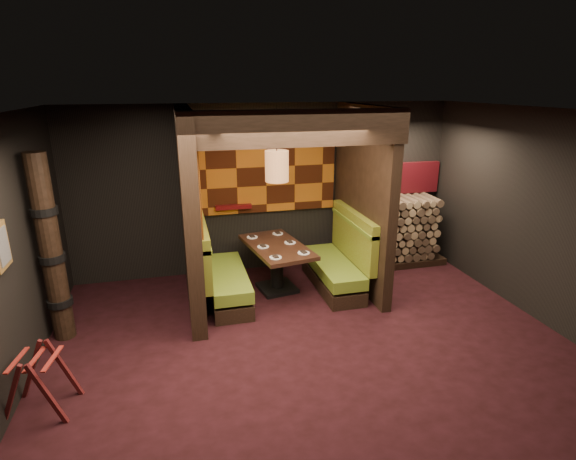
# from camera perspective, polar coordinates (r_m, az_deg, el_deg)

# --- Properties ---
(floor) EXTENTS (6.50, 5.50, 0.02)m
(floor) POSITION_cam_1_polar(r_m,az_deg,el_deg) (5.78, 3.29, -15.00)
(floor) COLOR black
(floor) RESTS_ON ground
(ceiling) EXTENTS (6.50, 5.50, 0.02)m
(ceiling) POSITION_cam_1_polar(r_m,az_deg,el_deg) (4.85, 3.92, 14.73)
(ceiling) COLOR black
(ceiling) RESTS_ON ground
(wall_back) EXTENTS (6.50, 0.02, 2.85)m
(wall_back) POSITION_cam_1_polar(r_m,az_deg,el_deg) (7.71, -2.69, 5.23)
(wall_back) COLOR black
(wall_back) RESTS_ON ground
(wall_front) EXTENTS (6.50, 0.02, 2.85)m
(wall_front) POSITION_cam_1_polar(r_m,az_deg,el_deg) (2.93, 21.20, -19.21)
(wall_front) COLOR black
(wall_front) RESTS_ON ground
(wall_right) EXTENTS (0.02, 5.50, 2.85)m
(wall_right) POSITION_cam_1_polar(r_m,az_deg,el_deg) (6.84, 30.59, 1.00)
(wall_right) COLOR black
(wall_right) RESTS_ON ground
(partition_left) EXTENTS (0.20, 2.20, 2.85)m
(partition_left) POSITION_cam_1_polar(r_m,az_deg,el_deg) (6.48, -12.43, 2.33)
(partition_left) COLOR black
(partition_left) RESTS_ON floor
(partition_right) EXTENTS (0.15, 2.10, 2.85)m
(partition_right) POSITION_cam_1_polar(r_m,az_deg,el_deg) (7.11, 9.43, 3.89)
(partition_right) COLOR black
(partition_right) RESTS_ON floor
(header_beam) EXTENTS (2.85, 0.18, 0.44)m
(header_beam) POSITION_cam_1_polar(r_m,az_deg,el_deg) (5.53, 1.32, 12.79)
(header_beam) COLOR black
(header_beam) RESTS_ON partition_left
(tapa_back_panel) EXTENTS (2.40, 0.06, 1.55)m
(tapa_back_panel) POSITION_cam_1_polar(r_m,az_deg,el_deg) (7.57, -2.84, 8.05)
(tapa_back_panel) COLOR #AF5B15
(tapa_back_panel) RESTS_ON wall_back
(tapa_side_panel) EXTENTS (0.04, 1.85, 1.45)m
(tapa_side_panel) POSITION_cam_1_polar(r_m,az_deg,el_deg) (6.56, -11.70, 6.38)
(tapa_side_panel) COLOR #AF5B15
(tapa_side_panel) RESTS_ON partition_left
(lacquer_shelf) EXTENTS (0.60, 0.12, 0.07)m
(lacquer_shelf) POSITION_cam_1_polar(r_m,az_deg,el_deg) (7.56, -6.95, 2.96)
(lacquer_shelf) COLOR #540B0D
(lacquer_shelf) RESTS_ON wall_back
(booth_bench_left) EXTENTS (0.68, 1.60, 1.14)m
(booth_bench_left) POSITION_cam_1_polar(r_m,az_deg,el_deg) (6.85, -8.59, -5.71)
(booth_bench_left) COLOR black
(booth_bench_left) RESTS_ON floor
(booth_bench_right) EXTENTS (0.68, 1.60, 1.14)m
(booth_bench_right) POSITION_cam_1_polar(r_m,az_deg,el_deg) (7.25, 6.49, -4.24)
(booth_bench_right) COLOR black
(booth_bench_right) RESTS_ON floor
(dining_table) EXTENTS (1.01, 1.55, 0.76)m
(dining_table) POSITION_cam_1_polar(r_m,az_deg,el_deg) (7.05, -1.43, -3.71)
(dining_table) COLOR black
(dining_table) RESTS_ON floor
(place_settings) EXTENTS (0.79, 1.23, 0.03)m
(place_settings) POSITION_cam_1_polar(r_m,az_deg,el_deg) (6.96, -1.44, -1.83)
(place_settings) COLOR white
(place_settings) RESTS_ON dining_table
(pendant_lamp) EXTENTS (0.35, 0.35, 1.08)m
(pendant_lamp) POSITION_cam_1_polar(r_m,az_deg,el_deg) (6.59, -1.43, 8.12)
(pendant_lamp) COLOR #9A6238
(pendant_lamp) RESTS_ON ceiling
(framed_picture) EXTENTS (0.05, 0.36, 0.46)m
(framed_picture) POSITION_cam_1_polar(r_m,az_deg,el_deg) (5.23, -32.66, -1.78)
(framed_picture) COLOR brown
(framed_picture) RESTS_ON wall_left
(luggage_rack) EXTENTS (0.72, 0.56, 0.72)m
(luggage_rack) POSITION_cam_1_polar(r_m,az_deg,el_deg) (5.30, -29.09, -16.20)
(luggage_rack) COLOR #4B1314
(luggage_rack) RESTS_ON floor
(totem_column) EXTENTS (0.31, 0.31, 2.40)m
(totem_column) POSITION_cam_1_polar(r_m,az_deg,el_deg) (6.22, -27.87, -2.40)
(totem_column) COLOR black
(totem_column) RESTS_ON floor
(firewood_stack) EXTENTS (1.73, 0.70, 1.22)m
(firewood_stack) POSITION_cam_1_polar(r_m,az_deg,el_deg) (8.31, 13.61, -0.13)
(firewood_stack) COLOR black
(firewood_stack) RESTS_ON floor
(mosaic_header) EXTENTS (1.83, 0.10, 0.56)m
(mosaic_header) POSITION_cam_1_polar(r_m,az_deg,el_deg) (8.37, 13.02, 6.37)
(mosaic_header) COLOR maroon
(mosaic_header) RESTS_ON wall_back
(bay_front_post) EXTENTS (0.08, 0.08, 2.85)m
(bay_front_post) POSITION_cam_1_polar(r_m,az_deg,el_deg) (7.37, 9.27, 4.41)
(bay_front_post) COLOR black
(bay_front_post) RESTS_ON floor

